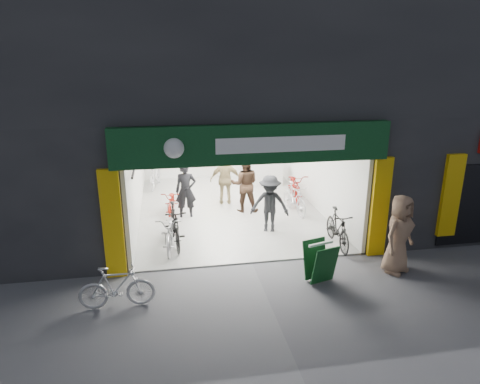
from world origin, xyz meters
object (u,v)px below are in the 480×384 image
object	(u,v)px
bike_left_front	(170,231)
sandwich_board	(320,261)
pedestrian_near	(399,234)
parked_bike	(117,287)
bike_right_front	(338,229)

from	to	relation	value
bike_left_front	sandwich_board	bearing A→B (deg)	-31.93
pedestrian_near	bike_left_front	bearing A→B (deg)	126.23
parked_bike	bike_right_front	bearing A→B (deg)	-70.00
bike_right_front	parked_bike	distance (m)	5.92
bike_left_front	pedestrian_near	distance (m)	5.75
bike_right_front	sandwich_board	xyz separation A→B (m)	(-1.13, -1.71, -0.01)
pedestrian_near	bike_right_front	bearing A→B (deg)	87.49
parked_bike	bike_left_front	bearing A→B (deg)	-22.74
parked_bike	pedestrian_near	world-z (taller)	pedestrian_near
bike_left_front	sandwich_board	world-z (taller)	bike_left_front
bike_right_front	parked_bike	world-z (taller)	bike_right_front
bike_left_front	pedestrian_near	xyz separation A→B (m)	(5.27, -2.26, 0.46)
bike_left_front	sandwich_board	distance (m)	4.08
sandwich_board	bike_left_front	bearing A→B (deg)	128.98
bike_left_front	parked_bike	xyz separation A→B (m)	(-1.14, -2.69, -0.03)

